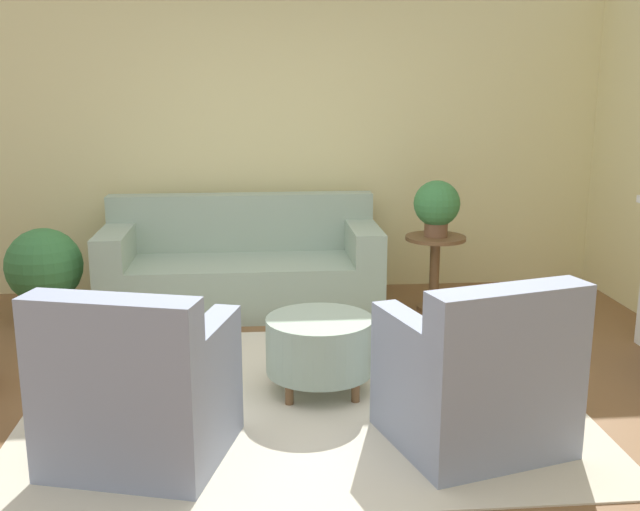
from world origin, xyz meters
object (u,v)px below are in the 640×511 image
potted_plant_on_side_table (437,205)px  ottoman_table (320,345)px  couch (242,269)px  armchair_left (137,393)px  armchair_right (479,381)px  potted_plant_floor (44,270)px  side_table (435,260)px

potted_plant_on_side_table → ottoman_table: bearing=-124.5°
couch → ottoman_table: 1.85m
armchair_left → armchair_right: 1.71m
potted_plant_floor → potted_plant_on_side_table: bearing=0.3°
side_table → potted_plant_floor: potted_plant_floor is taller
armchair_left → ottoman_table: armchair_left is taller
couch → potted_plant_floor: (-1.53, -0.22, 0.09)m
side_table → potted_plant_floor: bearing=-179.7°
ottoman_table → side_table: side_table is taller
ottoman_table → side_table: size_ratio=1.05×
couch → armchair_right: size_ratio=2.26×
potted_plant_on_side_table → potted_plant_floor: 3.13m
side_table → potted_plant_floor: size_ratio=0.84×
armchair_right → potted_plant_floor: size_ratio=1.34×
couch → side_table: size_ratio=3.63×
couch → side_table: 1.58m
potted_plant_on_side_table → potted_plant_floor: potted_plant_on_side_table is taller
armchair_right → ottoman_table: (-0.74, 0.77, -0.06)m
armchair_left → side_table: size_ratio=1.61×
potted_plant_on_side_table → armchair_right: bearing=-98.2°
couch → potted_plant_floor: 1.54m
couch → armchair_left: armchair_left is taller
potted_plant_on_side_table → armchair_left: bearing=-131.1°
side_table → armchair_left: bearing=-131.1°
ottoman_table → potted_plant_on_side_table: potted_plant_on_side_table is taller
couch → potted_plant_on_side_table: (1.57, -0.20, 0.54)m
armchair_right → potted_plant_floor: (-2.76, 2.33, 0.06)m
ottoman_table → side_table: 1.92m
armchair_right → potted_plant_floor: 3.61m
armchair_left → side_table: armchair_left is taller
couch → side_table: bearing=-7.4°
side_table → potted_plant_floor: 3.09m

